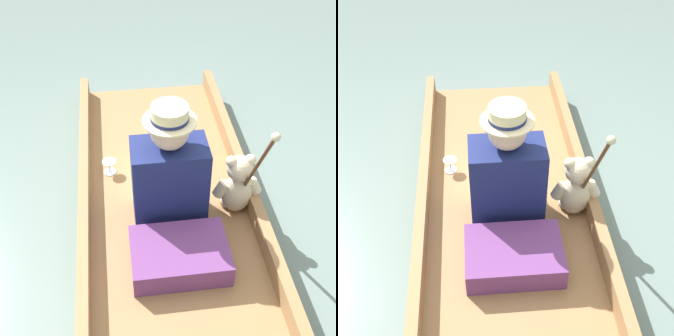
% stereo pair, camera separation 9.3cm
% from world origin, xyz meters
% --- Properties ---
extents(ground_plane, '(16.00, 16.00, 0.00)m').
position_xyz_m(ground_plane, '(0.00, 0.00, 0.00)').
color(ground_plane, slate).
extents(punt_boat, '(1.06, 2.64, 0.24)m').
position_xyz_m(punt_boat, '(0.00, 0.00, 0.07)').
color(punt_boat, '#997047').
rests_on(punt_boat, ground_plane).
extents(seat_cushion, '(0.52, 0.36, 0.15)m').
position_xyz_m(seat_cushion, '(0.01, -0.48, 0.17)').
color(seat_cushion, '#6B3875').
rests_on(seat_cushion, punt_boat).
extents(seated_person, '(0.42, 0.73, 0.78)m').
position_xyz_m(seated_person, '(-0.00, -0.04, 0.38)').
color(seated_person, white).
rests_on(seated_person, punt_boat).
extents(teddy_bear, '(0.30, 0.17, 0.42)m').
position_xyz_m(teddy_bear, '(0.40, -0.11, 0.30)').
color(teddy_bear, beige).
rests_on(teddy_bear, punt_boat).
extents(wine_glass, '(0.09, 0.09, 0.09)m').
position_xyz_m(wine_glass, '(-0.34, 0.32, 0.17)').
color(wine_glass, silver).
rests_on(wine_glass, punt_boat).
extents(walking_cane, '(0.04, 0.45, 0.84)m').
position_xyz_m(walking_cane, '(0.43, -0.28, 0.58)').
color(walking_cane, brown).
rests_on(walking_cane, punt_boat).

